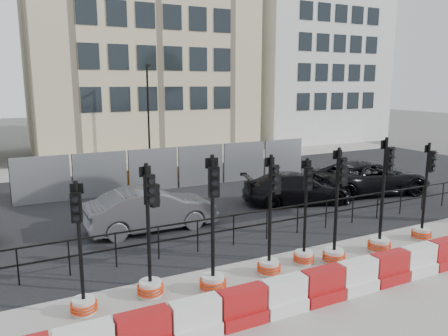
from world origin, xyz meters
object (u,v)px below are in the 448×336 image
traffic_signal_a (83,288)px  traffic_signal_d (270,247)px  traffic_signal_h (423,220)px  car_c (297,188)px

traffic_signal_a → traffic_signal_d: size_ratio=0.93×
traffic_signal_h → traffic_signal_a: bearing=168.2°
traffic_signal_a → car_c: 10.74m
traffic_signal_a → car_c: traffic_signal_a is taller
traffic_signal_a → traffic_signal_d: (4.67, -0.13, 0.15)m
traffic_signal_d → traffic_signal_h: (5.76, -0.02, -0.11)m
traffic_signal_h → car_c: traffic_signal_h is taller
traffic_signal_h → car_c: bearing=89.8°
traffic_signal_a → car_c: (9.42, 5.16, 0.04)m
traffic_signal_h → car_c: (-1.01, 5.31, 0.01)m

